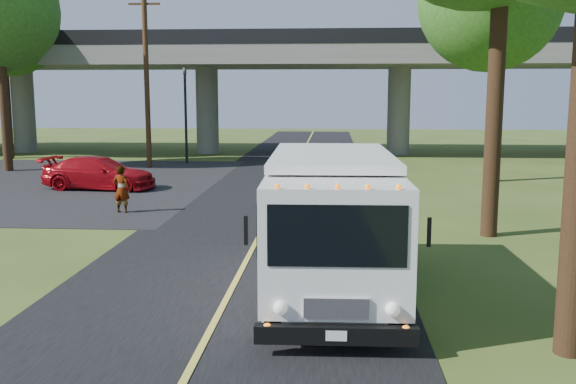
# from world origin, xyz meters

# --- Properties ---
(ground) EXTENTS (120.00, 120.00, 0.00)m
(ground) POSITION_xyz_m (0.00, 0.00, 0.00)
(ground) COLOR #384B1B
(ground) RESTS_ON ground
(road) EXTENTS (7.00, 90.00, 0.02)m
(road) POSITION_xyz_m (0.00, 10.00, 0.01)
(road) COLOR black
(road) RESTS_ON ground
(parking_lot) EXTENTS (16.00, 18.00, 0.01)m
(parking_lot) POSITION_xyz_m (-11.00, 18.00, 0.01)
(parking_lot) COLOR black
(parking_lot) RESTS_ON ground
(lane_line) EXTENTS (0.12, 90.00, 0.01)m
(lane_line) POSITION_xyz_m (0.00, 10.00, 0.03)
(lane_line) COLOR gold
(lane_line) RESTS_ON road
(overpass) EXTENTS (54.00, 10.00, 7.30)m
(overpass) POSITION_xyz_m (0.00, 32.00, 4.56)
(overpass) COLOR slate
(overpass) RESTS_ON ground
(traffic_signal) EXTENTS (0.18, 0.22, 5.20)m
(traffic_signal) POSITION_xyz_m (-6.00, 26.00, 3.20)
(traffic_signal) COLOR black
(traffic_signal) RESTS_ON ground
(utility_pole) EXTENTS (1.60, 0.26, 9.00)m
(utility_pole) POSITION_xyz_m (-7.50, 24.00, 4.59)
(utility_pole) COLOR #472D19
(utility_pole) RESTS_ON ground
(tree_left_lot) EXTENTS (5.60, 5.50, 10.50)m
(tree_left_lot) POSITION_xyz_m (-13.79, 21.84, 7.90)
(tree_left_lot) COLOR #382314
(tree_left_lot) RESTS_ON ground
(tree_left_far) EXTENTS (5.26, 5.16, 9.89)m
(tree_left_far) POSITION_xyz_m (-16.79, 27.84, 7.45)
(tree_left_far) COLOR #382314
(tree_left_far) RESTS_ON ground
(step_van) EXTENTS (2.51, 6.44, 2.68)m
(step_van) POSITION_xyz_m (1.96, 3.66, 1.46)
(step_van) COLOR white
(step_van) RESTS_ON ground
(red_sedan) EXTENTS (4.66, 2.24, 1.31)m
(red_sedan) POSITION_xyz_m (-7.36, 16.49, 0.65)
(red_sedan) COLOR #A20912
(red_sedan) RESTS_ON ground
(pedestrian) EXTENTS (0.61, 0.45, 1.54)m
(pedestrian) POSITION_xyz_m (-4.80, 11.54, 0.77)
(pedestrian) COLOR gray
(pedestrian) RESTS_ON ground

